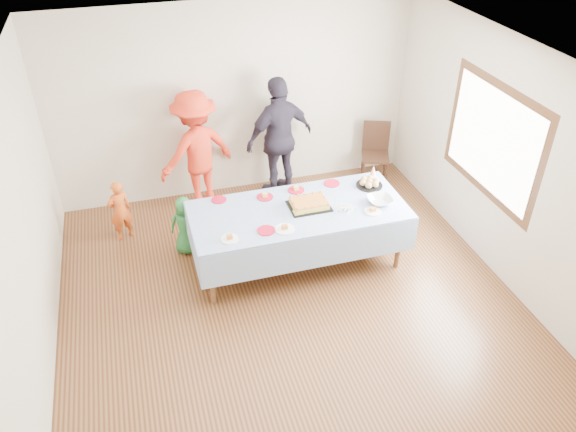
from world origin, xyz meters
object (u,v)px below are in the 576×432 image
(party_table, at_px, (298,213))
(birthday_cake, at_px, (309,204))
(dining_chair, at_px, (376,149))
(adult_left, at_px, (197,150))

(party_table, relative_size, birthday_cake, 5.27)
(dining_chair, distance_m, adult_left, 2.64)
(party_table, height_order, adult_left, adult_left)
(birthday_cake, distance_m, adult_left, 1.96)
(birthday_cake, height_order, dining_chair, dining_chair)
(party_table, relative_size, adult_left, 1.49)
(birthday_cake, bearing_deg, adult_left, 122.19)
(party_table, distance_m, adult_left, 1.91)
(dining_chair, bearing_deg, birthday_cake, -113.51)
(birthday_cake, bearing_deg, dining_chair, 45.40)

